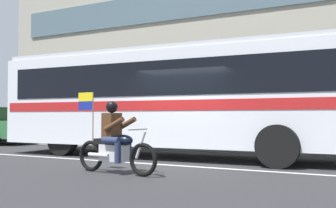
{
  "coord_description": "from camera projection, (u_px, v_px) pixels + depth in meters",
  "views": [
    {
      "loc": [
        4.52,
        -9.4,
        1.23
      ],
      "look_at": [
        -0.09,
        -0.51,
        1.55
      ],
      "focal_mm": 41.85,
      "sensor_mm": 36.0,
      "label": 1
    }
  ],
  "objects": [
    {
      "name": "office_building_facade",
      "position": [
        253.0,
        39.0,
        17.09
      ],
      "size": [
        28.0,
        0.89,
        9.25
      ],
      "color": "gray",
      "rests_on": "ground_plane"
    },
    {
      "name": "fire_hydrant",
      "position": [
        158.0,
        135.0,
        15.03
      ],
      "size": [
        0.22,
        0.3,
        0.75
      ],
      "color": "gold",
      "rests_on": "sidewalk_curb"
    },
    {
      "name": "motorcycle_with_rider",
      "position": [
        115.0,
        143.0,
        8.41
      ],
      "size": [
        2.19,
        0.65,
        1.78
      ],
      "color": "black",
      "rests_on": "ground_plane"
    },
    {
      "name": "ground_plane",
      "position": [
        180.0,
        163.0,
        10.39
      ],
      "size": [
        60.0,
        60.0,
        0.0
      ],
      "primitive_type": "plane",
      "color": "#2B2B2D"
    },
    {
      "name": "transit_bus",
      "position": [
        180.0,
        95.0,
        11.77
      ],
      "size": [
        11.49,
        3.05,
        3.22
      ],
      "color": "silver",
      "rests_on": "ground_plane"
    },
    {
      "name": "sidewalk_curb",
      "position": [
        238.0,
        147.0,
        14.91
      ],
      "size": [
        28.0,
        3.8,
        0.15
      ],
      "primitive_type": "cube",
      "color": "gray",
      "rests_on": "ground_plane"
    },
    {
      "name": "lane_center_stripe",
      "position": [
        170.0,
        165.0,
        9.85
      ],
      "size": [
        26.6,
        0.14,
        0.01
      ],
      "primitive_type": "cube",
      "color": "silver",
      "rests_on": "ground_plane"
    }
  ]
}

